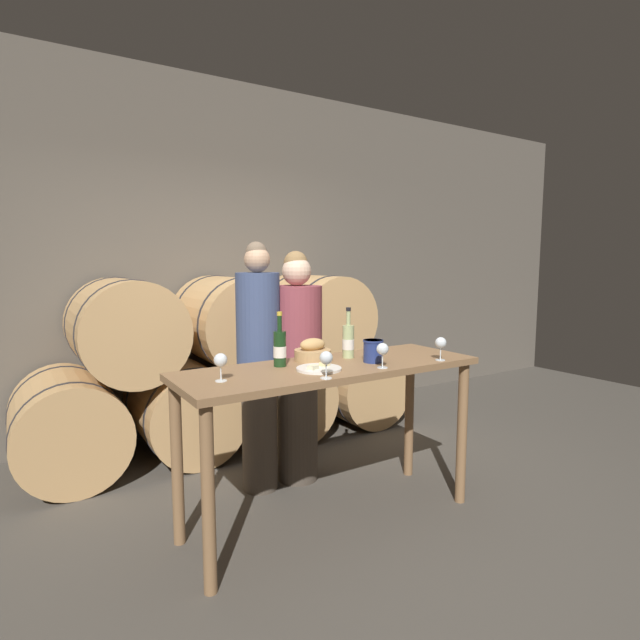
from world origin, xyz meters
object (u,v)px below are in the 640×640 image
at_px(cheese_plate, 319,368).
at_px(blue_crock, 373,350).
at_px(wine_bottle_white, 348,341).
at_px(wine_glass_right, 441,344).
at_px(person_left, 259,365).
at_px(tasting_table, 331,388).
at_px(person_right, 297,366).
at_px(wine_glass_left, 326,359).
at_px(wine_glass_center, 383,350).
at_px(wine_bottle_red, 280,348).
at_px(wine_glass_far_left, 221,361).
at_px(bread_basket, 313,352).

bearing_deg(cheese_plate, blue_crock, 1.58).
height_order(wine_bottle_white, wine_glass_right, wine_bottle_white).
xyz_separation_m(person_left, cheese_plate, (0.04, -0.70, 0.10)).
relative_size(tasting_table, wine_glass_right, 12.64).
height_order(tasting_table, person_right, person_right).
bearing_deg(wine_glass_left, person_right, 69.45).
height_order(tasting_table, cheese_plate, cheese_plate).
xyz_separation_m(wine_glass_left, wine_glass_center, (0.41, 0.04, 0.00)).
height_order(person_right, wine_bottle_red, person_right).
bearing_deg(wine_glass_right, wine_bottle_red, 157.77).
bearing_deg(tasting_table, wine_glass_center, -49.39).
bearing_deg(wine_bottle_red, blue_crock, -20.09).
distance_m(person_left, wine_bottle_red, 0.55).
bearing_deg(wine_glass_far_left, blue_crock, -1.89).
distance_m(bread_basket, wine_glass_far_left, 0.70).
bearing_deg(wine_glass_center, wine_glass_far_left, 167.95).
bearing_deg(wine_glass_far_left, wine_glass_center, -12.05).
distance_m(wine_bottle_red, cheese_plate, 0.26).
bearing_deg(cheese_plate, tasting_table, 30.75).
bearing_deg(person_left, cheese_plate, -86.96).
distance_m(wine_glass_far_left, wine_glass_left, 0.53).
bearing_deg(wine_glass_far_left, tasting_table, 3.22).
distance_m(cheese_plate, wine_glass_center, 0.37).
distance_m(wine_bottle_red, wine_bottle_white, 0.48).
height_order(wine_bottle_red, wine_glass_center, wine_bottle_red).
relative_size(wine_glass_far_left, wine_glass_center, 1.00).
bearing_deg(person_right, cheese_plate, -110.25).
bearing_deg(bread_basket, wine_glass_far_left, -162.38).
bearing_deg(wine_glass_far_left, bread_basket, 17.62).
height_order(person_left, wine_glass_center, person_left).
height_order(person_right, wine_glass_far_left, person_right).
bearing_deg(blue_crock, wine_bottle_white, 102.85).
xyz_separation_m(person_left, wine_bottle_red, (-0.10, -0.50, 0.20)).
relative_size(blue_crock, wine_glass_center, 0.94).
height_order(bread_basket, wine_glass_right, wine_glass_right).
bearing_deg(cheese_plate, wine_glass_far_left, 175.68).
bearing_deg(person_left, blue_crock, -58.41).
bearing_deg(bread_basket, wine_bottle_red, -168.36).
bearing_deg(wine_bottle_white, blue_crock, -77.15).
distance_m(bread_basket, wine_glass_left, 0.49).
bearing_deg(cheese_plate, bread_basket, 65.81).
bearing_deg(tasting_table, wine_glass_left, -127.89).
bearing_deg(blue_crock, person_right, 100.55).
bearing_deg(wine_glass_right, person_right, 120.32).
xyz_separation_m(person_right, wine_glass_center, (0.07, -0.85, 0.24)).
bearing_deg(wine_bottle_red, wine_glass_center, -36.79).
distance_m(wine_bottle_red, bread_basket, 0.26).
xyz_separation_m(person_left, wine_glass_far_left, (-0.52, -0.66, 0.19)).
xyz_separation_m(wine_glass_far_left, wine_glass_center, (0.88, -0.19, 0.00)).
relative_size(tasting_table, wine_glass_left, 12.64).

